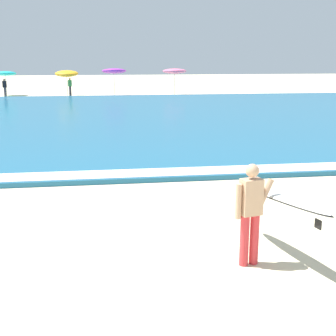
% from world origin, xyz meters
% --- Properties ---
extents(ground_plane, '(160.00, 160.00, 0.00)m').
position_xyz_m(ground_plane, '(0.00, 0.00, 0.00)').
color(ground_plane, beige).
extents(sea, '(120.00, 28.00, 0.14)m').
position_xyz_m(sea, '(0.00, 18.95, 0.07)').
color(sea, '#1E6084').
rests_on(sea, ground).
extents(surf_foam, '(120.00, 0.95, 0.01)m').
position_xyz_m(surf_foam, '(0.00, 5.55, 0.15)').
color(surf_foam, white).
rests_on(surf_foam, sea).
extents(surfer_with_board, '(1.21, 2.74, 1.73)m').
position_xyz_m(surfer_with_board, '(3.59, -0.33, 1.03)').
color(surfer_with_board, red).
rests_on(surfer_with_board, ground).
extents(beach_umbrella_1, '(1.88, 1.89, 2.15)m').
position_xyz_m(beach_umbrella_1, '(-7.17, 35.67, 1.91)').
color(beach_umbrella_1, beige).
rests_on(beach_umbrella_1, ground).
extents(beach_umbrella_2, '(1.97, 2.01, 2.27)m').
position_xyz_m(beach_umbrella_2, '(-1.80, 34.18, 1.93)').
color(beach_umbrella_2, beige).
rests_on(beach_umbrella_2, ground).
extents(beach_umbrella_3, '(2.11, 2.14, 2.44)m').
position_xyz_m(beach_umbrella_3, '(2.25, 34.01, 2.14)').
color(beach_umbrella_3, beige).
rests_on(beach_umbrella_3, ground).
extents(beach_umbrella_4, '(2.09, 2.11, 2.37)m').
position_xyz_m(beach_umbrella_4, '(7.56, 34.01, 2.10)').
color(beach_umbrella_4, beige).
rests_on(beach_umbrella_4, ground).
extents(beachgoer_near_row_left, '(0.32, 0.20, 1.58)m').
position_xyz_m(beachgoer_near_row_left, '(-6.90, 33.61, 0.84)').
color(beachgoer_near_row_left, '#383842').
rests_on(beachgoer_near_row_left, ground).
extents(beachgoer_near_row_mid, '(0.32, 0.20, 1.58)m').
position_xyz_m(beachgoer_near_row_mid, '(-1.57, 34.25, 0.84)').
color(beachgoer_near_row_mid, '#383842').
rests_on(beachgoer_near_row_mid, ground).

